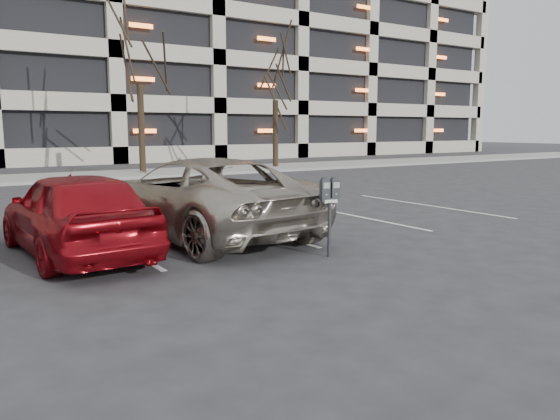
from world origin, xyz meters
name	(u,v)px	position (x,y,z in m)	size (l,w,h in m)	color
ground	(240,255)	(0.00, 0.00, 0.00)	(140.00, 140.00, 0.00)	#28282B
sidewalk	(47,178)	(0.00, 16.00, 0.06)	(80.00, 4.00, 0.12)	gray
stall_lines	(111,240)	(-1.40, 2.30, 0.01)	(16.90, 5.20, 0.00)	silver
parking_garage	(161,34)	(12.00, 33.84, 9.26)	(52.00, 20.00, 19.00)	black
tree_c	(138,27)	(4.00, 16.00, 6.33)	(3.85, 3.85, 8.76)	black
tree_d	(275,57)	(11.00, 16.00, 5.55)	(3.38, 3.38, 7.68)	black
parking_meter	(330,197)	(1.14, -0.88, 0.96)	(0.34, 0.19, 1.25)	black
suv_silver	(200,197)	(0.19, 1.89, 0.74)	(3.00, 5.58, 1.50)	#AFA595
car_red	(76,213)	(-2.19, 1.40, 0.70)	(1.65, 4.11, 1.40)	maroon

